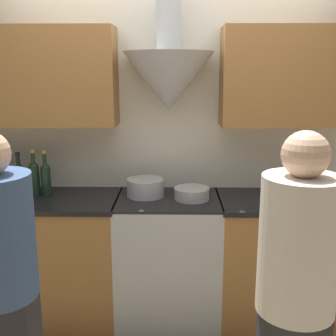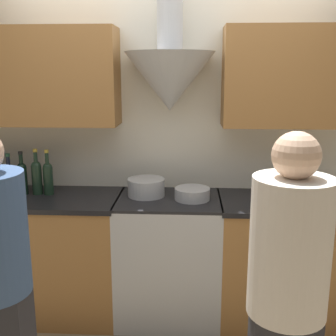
% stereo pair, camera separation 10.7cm
% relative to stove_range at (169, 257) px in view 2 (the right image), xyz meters
% --- Properties ---
extents(wall_back, '(8.40, 0.64, 2.60)m').
position_rel_stove_range_xyz_m(wall_back, '(-0.09, 0.26, 1.01)').
color(wall_back, silver).
rests_on(wall_back, ground_plane).
extents(counter_left, '(1.48, 0.62, 0.94)m').
position_rel_stove_range_xyz_m(counter_left, '(-1.11, -0.00, -0.00)').
color(counter_left, '#9E6B38').
rests_on(counter_left, ground_plane).
extents(counter_right, '(0.94, 0.62, 0.94)m').
position_rel_stove_range_xyz_m(counter_right, '(0.84, -0.00, -0.00)').
color(counter_right, '#9E6B38').
rests_on(counter_right, ground_plane).
extents(stove_range, '(0.76, 0.60, 0.94)m').
position_rel_stove_range_xyz_m(stove_range, '(0.00, 0.00, 0.00)').
color(stove_range, '#B7BABC').
rests_on(stove_range, ground_plane).
extents(wine_bottle_6, '(0.08, 0.08, 0.31)m').
position_rel_stove_range_xyz_m(wine_bottle_6, '(-1.20, 0.06, 0.59)').
color(wine_bottle_6, black).
rests_on(wine_bottle_6, counter_left).
extents(wine_bottle_7, '(0.07, 0.07, 0.33)m').
position_rel_stove_range_xyz_m(wine_bottle_7, '(-1.10, 0.05, 0.60)').
color(wine_bottle_7, black).
rests_on(wine_bottle_7, counter_left).
extents(wine_bottle_8, '(0.08, 0.08, 0.34)m').
position_rel_stove_range_xyz_m(wine_bottle_8, '(-0.99, 0.06, 0.61)').
color(wine_bottle_8, black).
rests_on(wine_bottle_8, counter_left).
extents(wine_bottle_9, '(0.07, 0.07, 0.34)m').
position_rel_stove_range_xyz_m(wine_bottle_9, '(-0.91, 0.06, 0.60)').
color(wine_bottle_9, black).
rests_on(wine_bottle_9, counter_left).
extents(stock_pot, '(0.27, 0.27, 0.13)m').
position_rel_stove_range_xyz_m(stock_pot, '(-0.17, 0.06, 0.53)').
color(stock_pot, '#B7BABC').
rests_on(stock_pot, stove_range).
extents(mixing_bowl, '(0.25, 0.25, 0.08)m').
position_rel_stove_range_xyz_m(mixing_bowl, '(0.17, -0.02, 0.51)').
color(mixing_bowl, '#B7BABC').
rests_on(mixing_bowl, stove_range).
extents(orange_fruit, '(0.08, 0.08, 0.08)m').
position_rel_stove_range_xyz_m(orange_fruit, '(0.89, 0.22, 0.51)').
color(orange_fruit, orange).
rests_on(orange_fruit, counter_right).
extents(saucepan, '(0.18, 0.18, 0.07)m').
position_rel_stove_range_xyz_m(saucepan, '(1.11, -0.14, 0.50)').
color(saucepan, '#B7BABC').
rests_on(saucepan, counter_right).
extents(chefs_knife, '(0.21, 0.15, 0.01)m').
position_rel_stove_range_xyz_m(chefs_knife, '(0.74, -0.10, 0.47)').
color(chefs_knife, silver).
rests_on(chefs_knife, counter_right).
extents(person_foreground_right, '(0.34, 0.34, 1.61)m').
position_rel_stove_range_xyz_m(person_foreground_right, '(0.58, -1.25, 0.41)').
color(person_foreground_right, '#28282D').
rests_on(person_foreground_right, ground_plane).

